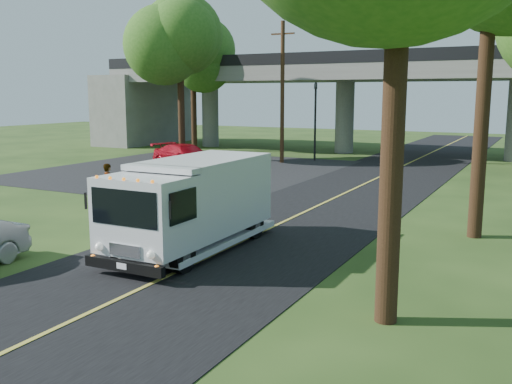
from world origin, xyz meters
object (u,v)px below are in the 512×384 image
Objects in this scene: red_sedan at (186,157)px; pedestrian at (109,185)px; utility_pole at (282,92)px; step_van at (192,202)px; traffic_signal at (315,113)px; tree_left_lot at (181,40)px; tree_left_far at (194,54)px.

pedestrian is at bearing -141.87° from red_sedan.
step_van is (6.69, -20.40, -3.17)m from utility_pole.
utility_pole is at bearing -16.51° from red_sedan.
traffic_signal is 0.50× the size of tree_left_lot.
utility_pole is at bearing 18.97° from tree_left_lot.
tree_left_far is (-3.00, 6.00, -0.45)m from tree_left_lot.
step_van is (15.98, -24.24, -6.03)m from tree_left_far.
utility_pole is 16.96m from pedestrian.
utility_pole is 5.19× the size of pedestrian.
tree_left_lot is 6.72m from tree_left_far.
red_sedan is (-10.51, 14.98, -0.69)m from step_van.
pedestrian is at bearing -66.07° from tree_left_lot.
pedestrian is (3.92, -11.13, 0.13)m from red_sedan.
tree_left_far is at bearing 49.30° from red_sedan.
red_sedan is (2.47, -3.25, -7.17)m from tree_left_lot.
tree_left_lot reaches higher than pedestrian.
step_van reaches higher than red_sedan.
step_van is at bearing -126.20° from red_sedan.
traffic_signal reaches higher than red_sedan.
traffic_signal is 1.03× the size of red_sedan.
red_sedan is (5.47, -9.25, -6.72)m from tree_left_far.
tree_left_lot is at bearing -63.43° from tree_left_far.
traffic_signal is at bearing 28.11° from tree_left_lot.
tree_left_lot is 8.25m from red_sedan.
tree_left_far reaches higher than utility_pole.
utility_pole reaches higher than pedestrian.
pedestrian is (-6.60, 3.85, -0.55)m from step_van.
tree_left_far is 1.58× the size of step_van.
tree_left_lot is (-7.79, -4.16, 4.70)m from traffic_signal.
utility_pole is at bearing -126.87° from traffic_signal.
tree_left_far is 12.67m from red_sedan.
tree_left_lot reaches higher than tree_left_far.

